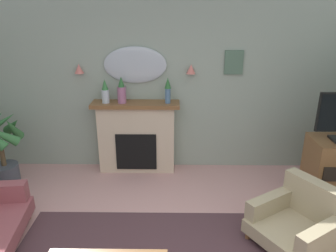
# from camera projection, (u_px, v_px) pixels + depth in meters

# --- Properties ---
(wall_back) EXTENTS (6.92, 0.10, 2.69)m
(wall_back) POSITION_uv_depth(u_px,v_px,m) (164.00, 87.00, 5.17)
(wall_back) COLOR #93A393
(wall_back) RESTS_ON ground
(fireplace) EXTENTS (1.36, 0.36, 1.16)m
(fireplace) POSITION_uv_depth(u_px,v_px,m) (137.00, 138.00, 5.24)
(fireplace) COLOR beige
(fireplace) RESTS_ON ground
(mantel_vase_left) EXTENTS (0.11, 0.11, 0.37)m
(mantel_vase_left) POSITION_uv_depth(u_px,v_px,m) (105.00, 92.00, 4.95)
(mantel_vase_left) COLOR silver
(mantel_vase_left) RESTS_ON fireplace
(mantel_vase_right) EXTENTS (0.13, 0.13, 0.41)m
(mantel_vase_right) POSITION_uv_depth(u_px,v_px,m) (122.00, 91.00, 4.94)
(mantel_vase_right) COLOR #9E6084
(mantel_vase_right) RESTS_ON fireplace
(mantel_vase_centre) EXTENTS (0.10, 0.10, 0.39)m
(mantel_vase_centre) POSITION_uv_depth(u_px,v_px,m) (168.00, 89.00, 4.92)
(mantel_vase_centre) COLOR #4C7093
(mantel_vase_centre) RESTS_ON fireplace
(wall_mirror) EXTENTS (0.96, 0.06, 0.56)m
(wall_mirror) POSITION_uv_depth(u_px,v_px,m) (135.00, 65.00, 4.97)
(wall_mirror) COLOR #B2BCC6
(wall_sconce_left) EXTENTS (0.14, 0.14, 0.14)m
(wall_sconce_left) POSITION_uv_depth(u_px,v_px,m) (79.00, 69.00, 4.95)
(wall_sconce_left) COLOR #D17066
(wall_sconce_right) EXTENTS (0.14, 0.14, 0.14)m
(wall_sconce_right) POSITION_uv_depth(u_px,v_px,m) (191.00, 69.00, 4.93)
(wall_sconce_right) COLOR #D17066
(framed_picture) EXTENTS (0.28, 0.03, 0.36)m
(framed_picture) POSITION_uv_depth(u_px,v_px,m) (234.00, 62.00, 4.95)
(framed_picture) COLOR #4C6B56
(armchair_in_corner) EXTENTS (1.12, 1.12, 0.71)m
(armchair_in_corner) POSITION_uv_depth(u_px,v_px,m) (300.00, 220.00, 3.67)
(armchair_in_corner) COLOR tan
(armchair_in_corner) RESTS_ON ground
(potted_plant_tall_palm) EXTENTS (0.78, 0.78, 1.17)m
(potted_plant_tall_palm) POSITION_uv_depth(u_px,v_px,m) (1.00, 147.00, 4.75)
(potted_plant_tall_palm) COLOR #474C56
(potted_plant_tall_palm) RESTS_ON ground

